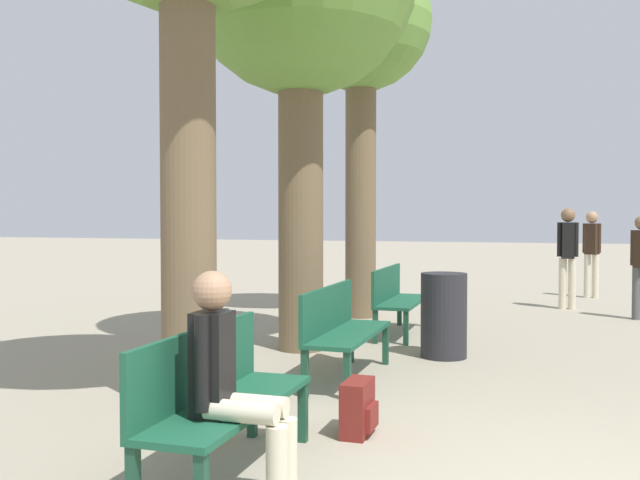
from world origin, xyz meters
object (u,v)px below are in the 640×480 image
at_px(pedestrian_near, 592,248).
at_px(pedestrian_far, 568,251).
at_px(person_seated, 231,378).
at_px(trash_bin, 444,315).
at_px(bench_row_2, 396,295).
at_px(tree_row_2, 361,33).
at_px(bench_row_0, 217,391).
at_px(bench_row_1, 340,325).
at_px(backpack, 358,408).

height_order(pedestrian_near, pedestrian_far, pedestrian_far).
bearing_deg(person_seated, pedestrian_near, 77.10).
relative_size(pedestrian_near, trash_bin, 1.77).
bearing_deg(bench_row_2, pedestrian_near, 62.49).
bearing_deg(pedestrian_near, tree_row_2, -133.06).
bearing_deg(bench_row_0, trash_bin, 78.56).
xyz_separation_m(bench_row_1, trash_bin, (0.83, 1.35, -0.05)).
distance_m(bench_row_0, pedestrian_far, 9.19).
height_order(bench_row_0, trash_bin, trash_bin).
bearing_deg(backpack, pedestrian_far, 78.03).
xyz_separation_m(tree_row_2, person_seated, (1.09, -7.23, -3.74)).
bearing_deg(bench_row_1, pedestrian_near, 71.00).
xyz_separation_m(person_seated, pedestrian_far, (2.05, 9.19, 0.30)).
height_order(bench_row_0, person_seated, person_seated).
height_order(bench_row_1, trash_bin, trash_bin).
height_order(bench_row_2, backpack, bench_row_2).
relative_size(bench_row_1, bench_row_2, 1.00).
bearing_deg(tree_row_2, trash_bin, -59.32).
bearing_deg(pedestrian_far, bench_row_2, -123.74).
bearing_deg(trash_bin, backpack, -93.93).
bearing_deg(backpack, trash_bin, 86.07).
bearing_deg(bench_row_2, bench_row_1, -90.00).
relative_size(bench_row_1, trash_bin, 1.74).
xyz_separation_m(tree_row_2, pedestrian_near, (3.63, 3.89, -3.46)).
distance_m(pedestrian_near, pedestrian_far, 1.99).
bearing_deg(trash_bin, person_seated, -97.69).
bearing_deg(bench_row_1, bench_row_0, -90.00).
relative_size(pedestrian_near, pedestrian_far, 0.98).
xyz_separation_m(backpack, pedestrian_near, (2.16, 9.76, 0.77)).
bearing_deg(pedestrian_far, trash_bin, -106.85).
bearing_deg(pedestrian_far, person_seated, -102.55).
bearing_deg(backpack, tree_row_2, 104.07).
distance_m(bench_row_1, trash_bin, 1.59).
xyz_separation_m(bench_row_0, bench_row_2, (0.00, 5.47, 0.00)).
bearing_deg(person_seated, tree_row_2, 98.56).
height_order(bench_row_2, pedestrian_near, pedestrian_near).
xyz_separation_m(bench_row_0, pedestrian_far, (2.28, 8.89, 0.46)).
xyz_separation_m(bench_row_0, trash_bin, (0.83, 4.09, -0.05)).
bearing_deg(bench_row_2, tree_row_2, 120.45).
xyz_separation_m(bench_row_1, backpack, (0.62, -1.69, -0.33)).
relative_size(bench_row_0, bench_row_2, 1.00).
height_order(person_seated, pedestrian_far, pedestrian_far).
height_order(bench_row_0, pedestrian_near, pedestrian_near).
bearing_deg(backpack, bench_row_0, -120.54).
distance_m(bench_row_2, backpack, 4.48).
height_order(person_seated, pedestrian_near, pedestrian_near).
bearing_deg(tree_row_2, pedestrian_near, 46.94).
relative_size(bench_row_0, backpack, 4.15).
xyz_separation_m(bench_row_2, person_seated, (0.23, -5.78, 0.16)).
height_order(bench_row_0, pedestrian_far, pedestrian_far).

